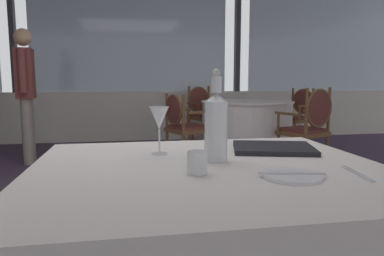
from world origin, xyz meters
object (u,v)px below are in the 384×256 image
Objects in this scene: wine_glass at (159,119)px; water_tumbler at (197,162)px; dining_chair_0_2 at (203,110)px; side_plate at (292,176)px; dining_chair_0_3 at (183,122)px; water_bottle at (216,125)px; diner_person_0 at (26,88)px; dining_chair_0_0 at (310,123)px; dining_chair_0_1 at (297,113)px; menu_book at (273,148)px.

wine_glass reaches higher than water_tumbler.
dining_chair_0_2 reaches higher than wine_glass.
side_plate is 0.20× the size of dining_chair_0_3.
water_bottle is at bearing -38.31° from wine_glass.
side_plate is at bearing -73.00° from diner_person_0.
dining_chair_0_0 is 0.58× the size of diner_person_0.
dining_chair_0_3 is (-1.42, 0.56, -0.03)m from dining_chair_0_0.
water_tumbler is 0.08× the size of dining_chair_0_3.
dining_chair_0_0 is 1.05× the size of dining_chair_0_1.
water_bottle is at bearing -120.10° from dining_chair_0_3.
dining_chair_0_1 is at bearing -0.58° from diner_person_0.
wine_glass is 0.11× the size of diner_person_0.
wine_glass is at bearing 141.69° from water_bottle.
dining_chair_0_0 is at bearing 51.37° from wine_glass.
wine_glass is 2.68× the size of water_tumbler.
dining_chair_0_3 is at bearing 0.00° from dining_chair_0_1.
side_plate is at bearing -56.14° from water_bottle.
wine_glass is at bearing -37.58° from dining_chair_0_2.
water_bottle is (-0.17, 0.26, 0.13)m from side_plate.
diner_person_0 is (-1.58, 3.53, 0.07)m from water_bottle.
menu_book is 0.34× the size of dining_chair_0_2.
water_bottle is at bearing 122.07° from dining_chair_0_0.
dining_chair_0_0 reaches higher than dining_chair_0_1.
side_plate is 0.54× the size of water_bottle.
side_plate is 3.44m from dining_chair_0_3.
side_plate is at bearing -116.71° from dining_chair_0_3.
dining_chair_0_2 is at bearing 96.91° from menu_book.
dining_chair_0_0 is at bearing 56.01° from water_tumbler.
dining_chair_0_1 is (0.55, 1.42, -0.02)m from dining_chair_0_0.
dining_chair_0_0 is (1.87, 2.77, -0.24)m from water_tumbler.
water_bottle is 4.66m from dining_chair_0_1.
water_tumbler is 4.85m from dining_chair_0_1.
water_tumbler is 4.86m from dining_chair_0_2.
water_bottle is 3.87m from diner_person_0.
dining_chair_0_2 is (0.61, 4.44, -0.21)m from menu_book.
dining_chair_0_1 is at bearing 77.15° from menu_book.
dining_chair_0_1 is (2.42, 4.19, -0.25)m from water_tumbler.
dining_chair_0_3 is 0.53× the size of diner_person_0.
dining_chair_0_2 is (1.00, 4.75, -0.24)m from water_tumbler.
water_tumbler is 3.99m from diner_person_0.
dining_chair_0_0 is at bearing 55.85° from water_bottle.
water_bottle reaches higher than dining_chair_0_3.
side_plate is 0.42m from menu_book.
menu_book is 4.48m from dining_chair_0_2.
diner_person_0 reaches higher than water_bottle.
wine_glass is at bearing 117.59° from dining_chair_0_0.
dining_chair_0_1 is (2.14, 4.29, -0.22)m from side_plate.
dining_chair_0_2 is (-1.42, 0.55, 0.02)m from dining_chair_0_1.
water_tumbler is at bearing -76.02° from diner_person_0.
diner_person_0 is at bearing -16.49° from dining_chair_0_1.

